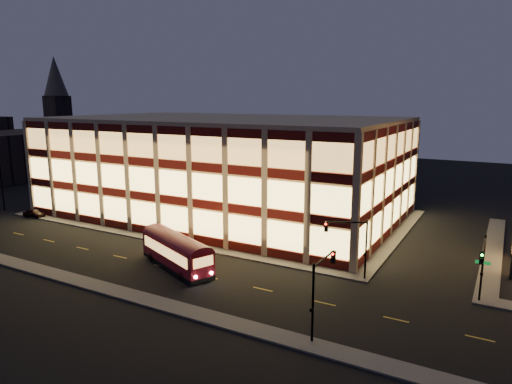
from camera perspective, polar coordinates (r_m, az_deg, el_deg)
The scene contains 14 objects.
ground at distance 55.94m, azimuth -10.80°, elevation -6.51°, with size 200.00×200.00×0.00m, color black.
sidewalk_office_south at distance 58.53m, azimuth -12.44°, elevation -5.69°, with size 54.00×2.00×0.15m, color #514F4C.
sidewalk_office_east at distance 61.09m, azimuth 17.17°, elevation -5.21°, with size 2.00×30.00×0.15m, color #514F4C.
sidewalk_tower_west at distance 59.99m, azimuth 27.53°, elevation -6.33°, with size 2.00×30.00×0.15m, color #514F4C.
sidewalk_near at distance 47.36m, azimuth -21.08°, elevation -10.38°, with size 100.00×2.00×0.15m, color #514F4C.
office_building at distance 69.29m, azimuth -3.90°, elevation 3.30°, with size 50.45×30.45×14.50m.
church_tower at distance 132.23m, azimuth -23.35°, elevation 7.06°, with size 5.00×5.00×18.00m, color #2D2621.
church_spire at distance 132.11m, azimuth -23.84°, elevation 13.12°, with size 6.00×6.00×10.00m, color #4C473F.
traffic_signal_far at distance 44.53m, azimuth 11.84°, elevation -5.71°, with size 3.79×1.87×6.00m.
traffic_signal_right at distance 41.98m, azimuth 26.46°, elevation -7.79°, with size 1.20×4.37×6.00m.
traffic_signal_near at distance 34.07m, azimuth 8.12°, elevation -11.00°, with size 0.32×4.45×6.00m.
street_lamp_a at distance 80.91m, azimuth -29.39°, elevation 1.75°, with size 0.44×1.22×9.02m.
trolley_bus at distance 47.74m, azimuth -9.91°, elevation -7.12°, with size 10.79×6.67×3.60m.
parked_car_0 at distance 74.99m, azimuth -26.01°, elevation -2.40°, with size 1.40×3.47×1.18m, color black.
Camera 1 is at (34.57, -40.52, 17.10)m, focal length 32.00 mm.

